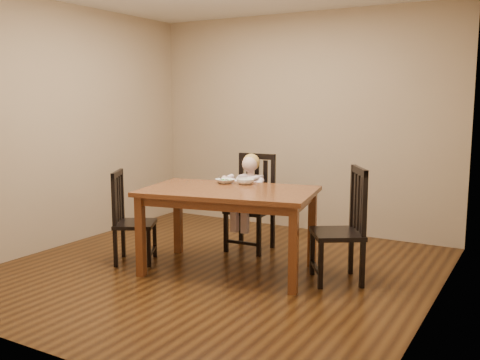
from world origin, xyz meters
The scene contains 9 objects.
room centered at (0.00, 0.00, 1.35)m, with size 4.01×4.01×2.71m.
dining_table centered at (0.12, 0.06, 0.71)m, with size 1.77×1.26×0.80m.
chair_child centered at (-0.06, 0.85, 0.50)m, with size 0.48×0.46×1.05m.
chair_left centered at (-0.89, -0.19, 0.45)m, with size 0.54×0.54×0.94m.
chair_right centered at (1.16, 0.33, 0.50)m, with size 0.61×0.61×1.05m.
toddler centered at (-0.06, 0.80, 0.65)m, with size 0.32×0.41×0.56m, color beige, non-canonical shape.
bowl_peas centered at (-0.09, 0.33, 0.83)m, with size 0.19×0.19×0.05m, color silver.
bowl_veg centered at (0.12, 0.38, 0.83)m, with size 0.18×0.18×0.06m, color silver.
fork centered at (-0.12, 0.31, 0.85)m, with size 0.10×0.10×0.05m.
Camera 1 is at (2.71, -4.22, 1.65)m, focal length 40.00 mm.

